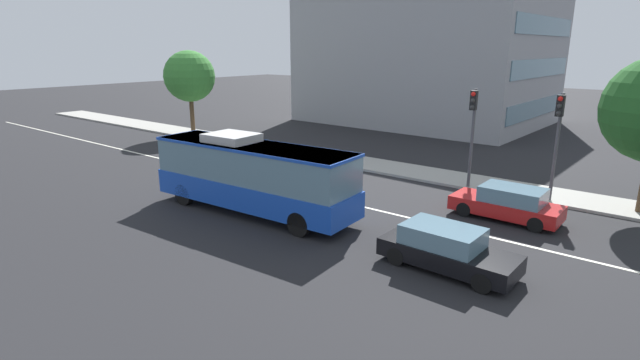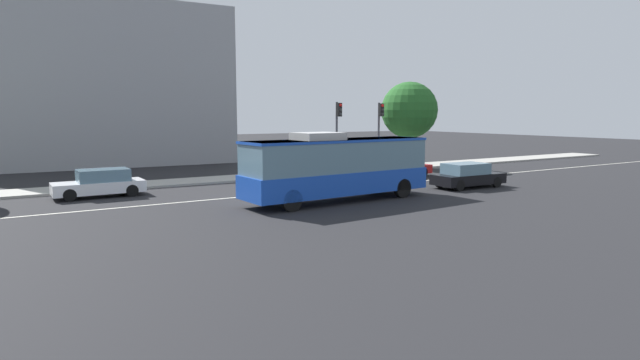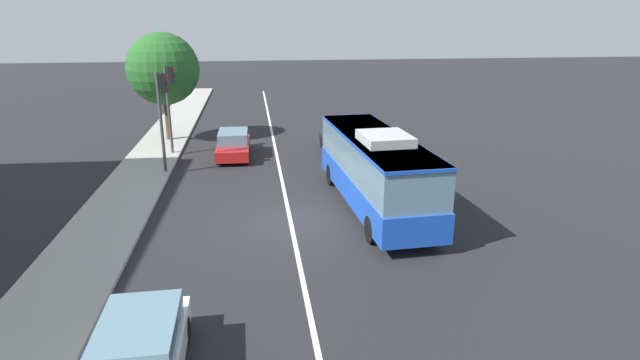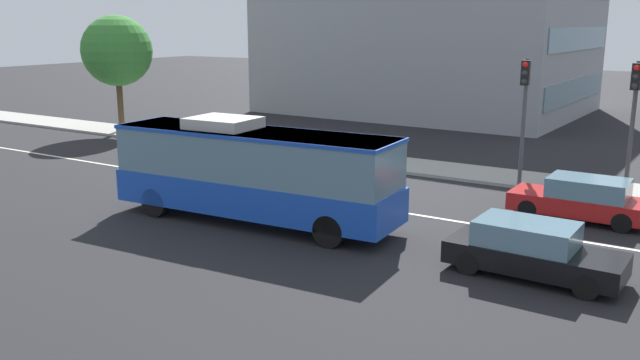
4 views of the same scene
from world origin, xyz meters
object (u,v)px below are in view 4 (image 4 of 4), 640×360
object	(u,v)px
sedan_red	(582,199)
traffic_light_mid_block	(524,100)
sedan_white	(190,141)
traffic_light_near_corner	(634,106)
sedan_black	(532,250)
street_tree_kerbside_centre	(117,51)
transit_bus	(253,169)

from	to	relation	value
sedan_red	traffic_light_mid_block	distance (m)	5.29
sedan_white	traffic_light_near_corner	bearing A→B (deg)	-175.59
sedan_red	sedan_black	size ratio (longest dim) A/B	1.00
street_tree_kerbside_centre	sedan_black	bearing A→B (deg)	-21.20
transit_bus	traffic_light_near_corner	size ratio (longest dim) A/B	1.95
transit_bus	traffic_light_mid_block	bearing A→B (deg)	53.11
sedan_white	traffic_light_mid_block	distance (m)	16.49
transit_bus	sedan_red	world-z (taller)	transit_bus
street_tree_kerbside_centre	traffic_light_mid_block	bearing A→B (deg)	-2.89
sedan_black	traffic_light_mid_block	size ratio (longest dim) A/B	0.87
street_tree_kerbside_centre	sedan_red	bearing A→B (deg)	-9.26
sedan_black	street_tree_kerbside_centre	distance (m)	29.78
sedan_black	traffic_light_mid_block	distance (m)	10.30
sedan_red	traffic_light_near_corner	bearing A→B (deg)	-103.11
sedan_black	traffic_light_near_corner	size ratio (longest dim) A/B	0.87
sedan_white	sedan_black	distance (m)	20.65
street_tree_kerbside_centre	traffic_light_near_corner	bearing A→B (deg)	-2.09
transit_bus	street_tree_kerbside_centre	bearing A→B (deg)	146.45
transit_bus	sedan_red	distance (m)	11.16
transit_bus	traffic_light_mid_block	size ratio (longest dim) A/B	1.95
sedan_red	sedan_black	xyz separation A→B (m)	(-0.05, -6.17, 0.00)
sedan_black	street_tree_kerbside_centre	bearing A→B (deg)	160.42
sedan_red	sedan_white	size ratio (longest dim) A/B	1.00
transit_bus	sedan_white	xyz separation A→B (m)	(-9.95, 7.63, -1.09)
sedan_white	sedan_black	world-z (taller)	same
traffic_light_near_corner	street_tree_kerbside_centre	bearing A→B (deg)	-91.74
sedan_white	traffic_light_near_corner	xyz separation A→B (m)	(20.07, 1.94, 2.84)
sedan_red	street_tree_kerbside_centre	distance (m)	28.21
sedan_black	traffic_light_mid_block	bearing A→B (deg)	109.34
transit_bus	street_tree_kerbside_centre	world-z (taller)	street_tree_kerbside_centre
transit_bus	traffic_light_mid_block	xyz separation A→B (m)	(6.20, 9.38, 1.75)
sedan_white	traffic_light_mid_block	bearing A→B (deg)	-174.95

